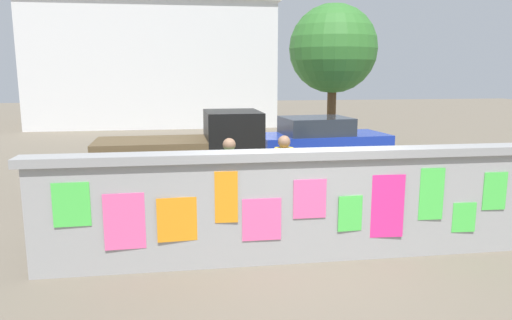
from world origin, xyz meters
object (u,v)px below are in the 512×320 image
at_px(tree_roadside, 333,49).
at_px(bicycle_near, 92,224).
at_px(person_walking, 230,175).
at_px(bicycle_far, 453,199).
at_px(auto_rickshaw_truck, 188,155).
at_px(motorcycle, 353,182).
at_px(car_parked, 320,140).
at_px(person_bystander, 284,171).

bearing_deg(tree_roadside, bicycle_near, -126.44).
distance_m(bicycle_near, person_walking, 2.34).
distance_m(person_walking, tree_roadside, 10.10).
relative_size(bicycle_near, tree_roadside, 0.33).
bearing_deg(tree_roadside, bicycle_far, -92.00).
distance_m(auto_rickshaw_truck, motorcycle, 3.63).
distance_m(car_parked, bicycle_near, 8.15).
distance_m(bicycle_near, tree_roadside, 11.74).
bearing_deg(car_parked, tree_roadside, 67.26).
bearing_deg(person_bystander, auto_rickshaw_truck, 123.43).
relative_size(car_parked, person_bystander, 2.43).
relative_size(auto_rickshaw_truck, car_parked, 0.92).
relative_size(person_bystander, tree_roadside, 0.32).
distance_m(bicycle_near, bicycle_far, 6.44).
xyz_separation_m(car_parked, bicycle_near, (-5.44, -6.05, -0.37)).
distance_m(car_parked, bicycle_far, 5.64).
bearing_deg(bicycle_far, car_parked, 100.00).
height_order(person_walking, person_bystander, same).
bearing_deg(bicycle_near, person_bystander, 10.69).
distance_m(person_bystander, tree_roadside, 9.53).
xyz_separation_m(car_parked, person_bystander, (-2.24, -5.45, 0.26)).
xyz_separation_m(bicycle_near, tree_roadside, (6.72, 9.10, 3.11)).
xyz_separation_m(motorcycle, person_bystander, (-1.72, -1.16, 0.52)).
xyz_separation_m(person_bystander, tree_roadside, (3.52, 8.50, 2.48)).
bearing_deg(person_walking, bicycle_near, -169.54).
height_order(auto_rickshaw_truck, bicycle_far, auto_rickshaw_truck).
bearing_deg(person_walking, person_bystander, 11.19).
distance_m(auto_rickshaw_truck, bicycle_far, 5.52).
bearing_deg(car_parked, person_walking, -119.76).
xyz_separation_m(auto_rickshaw_truck, person_walking, (0.65, -2.67, 0.09)).
height_order(car_parked, bicycle_near, car_parked).
bearing_deg(person_walking, motorcycle, 26.63).
bearing_deg(auto_rickshaw_truck, tree_roadside, 49.42).
bearing_deg(motorcycle, person_bystander, -146.00).
distance_m(car_parked, person_walking, 6.51).
bearing_deg(bicycle_near, auto_rickshaw_truck, 63.08).
relative_size(auto_rickshaw_truck, person_bystander, 2.24).
height_order(car_parked, person_bystander, person_bystander).
bearing_deg(person_bystander, bicycle_near, -169.31).
bearing_deg(car_parked, motorcycle, -96.90).
relative_size(bicycle_near, bicycle_far, 1.00).
height_order(bicycle_far, tree_roadside, tree_roadside).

